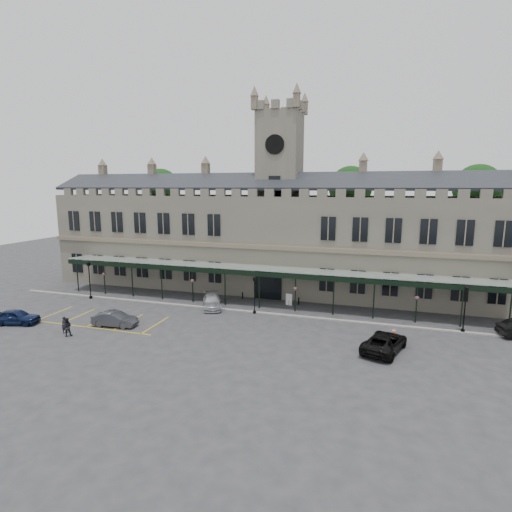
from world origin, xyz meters
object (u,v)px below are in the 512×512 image
(traffic_cone, at_px, (394,332))
(station_building, at_px, (279,240))
(car_taxi, at_px, (212,302))
(car_van, at_px, (384,342))
(person_b, at_px, (67,327))
(sign_board, at_px, (289,300))
(clock_tower, at_px, (280,187))
(lamp_post_mid, at_px, (255,291))
(lamp_post_left, at_px, (89,276))
(car_left_a, at_px, (16,317))
(person_a, at_px, (65,325))
(car_left_b, at_px, (115,319))
(lamp_post_right, at_px, (465,304))

(traffic_cone, bearing_deg, station_building, 137.02)
(station_building, relative_size, car_taxi, 12.70)
(car_van, xyz_separation_m, person_b, (-26.94, -4.88, 0.09))
(sign_board, height_order, person_b, person_b)
(clock_tower, distance_m, car_van, 24.67)
(lamp_post_mid, bearing_deg, clock_tower, 90.37)
(lamp_post_left, relative_size, car_taxi, 0.99)
(clock_tower, relative_size, car_left_a, 5.77)
(car_taxi, xyz_separation_m, person_b, (-8.94, -11.60, 0.16))
(car_taxi, height_order, person_a, person_a)
(car_left_a, bearing_deg, car_taxi, -71.10)
(lamp_post_mid, xyz_separation_m, car_left_b, (-11.57, -7.63, -1.74))
(clock_tower, height_order, car_van, clock_tower)
(lamp_post_left, height_order, car_left_a, lamp_post_left)
(station_building, xyz_separation_m, traffic_cone, (13.87, -12.92, -6.13))
(lamp_post_mid, distance_m, person_a, 18.20)
(clock_tower, xyz_separation_m, car_van, (13.00, -16.95, -12.35))
(car_left_b, bearing_deg, car_taxi, -44.02)
(car_left_a, distance_m, person_b, 7.15)
(lamp_post_mid, relative_size, lamp_post_right, 0.90)
(lamp_post_left, distance_m, lamp_post_right, 40.17)
(lamp_post_right, relative_size, sign_board, 3.48)
(car_van, height_order, person_a, person_a)
(station_building, xyz_separation_m, person_a, (-14.67, -21.21, -5.68))
(sign_board, bearing_deg, lamp_post_right, 2.19)
(sign_board, bearing_deg, lamp_post_left, -155.12)
(lamp_post_left, height_order, car_taxi, lamp_post_left)
(car_taxi, height_order, person_b, person_b)
(clock_tower, xyz_separation_m, lamp_post_left, (-20.26, -11.09, -10.34))
(car_left_a, height_order, car_taxi, car_left_a)
(sign_board, distance_m, person_b, 22.56)
(lamp_post_right, distance_m, car_van, 9.67)
(sign_board, distance_m, car_van, 14.33)
(lamp_post_left, height_order, person_b, lamp_post_left)
(lamp_post_right, distance_m, sign_board, 17.54)
(traffic_cone, xyz_separation_m, car_taxi, (-18.87, 2.78, 0.35))
(lamp_post_left, distance_m, car_left_b, 11.57)
(lamp_post_right, relative_size, person_b, 2.69)
(lamp_post_mid, height_order, traffic_cone, lamp_post_mid)
(person_b, bearing_deg, lamp_post_right, 159.89)
(sign_board, xyz_separation_m, person_a, (-17.55, -14.50, 0.14))
(car_left_b, bearing_deg, lamp_post_mid, -62.05)
(station_building, bearing_deg, person_b, -122.68)
(lamp_post_mid, height_order, car_left_a, lamp_post_mid)
(station_building, distance_m, clock_tower, 6.64)
(clock_tower, height_order, car_left_b, clock_tower)
(car_taxi, bearing_deg, station_building, 38.47)
(clock_tower, bearing_deg, car_left_b, -122.05)
(traffic_cone, bearing_deg, lamp_post_left, 176.79)
(clock_tower, bearing_deg, sign_board, -66.99)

